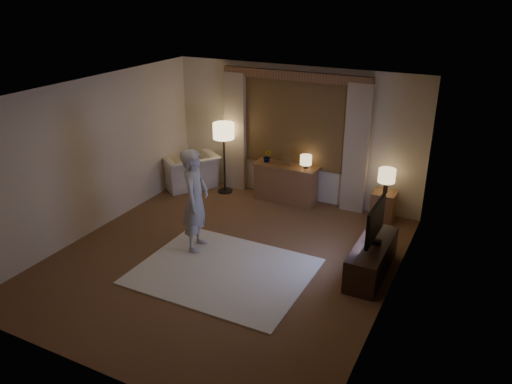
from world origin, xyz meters
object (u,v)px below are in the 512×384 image
Objects in this scene: armchair at (189,171)px; sideboard at (286,184)px; tv_stand at (372,259)px; side_table at (383,207)px; person at (195,200)px.

sideboard is at bearing 130.85° from armchair.
side_table is at bearing 98.38° from tv_stand.
person is at bearing -101.65° from sideboard.
armchair is at bearing -177.34° from side_table.
sideboard is 2.14× the size of side_table.
sideboard is at bearing -26.13° from person.
sideboard is 2.11m from armchair.
person is (-2.70, -0.52, 0.60)m from tv_stand.
side_table reaches higher than tv_stand.
person reaches higher than sideboard.
person is (-2.43, -2.35, 0.57)m from side_table.
armchair is at bearing 159.07° from tv_stand.
person reaches higher than side_table.
armchair reaches higher than sideboard.
armchair is 2.74m from person.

